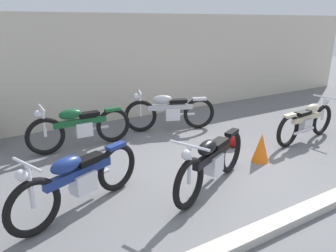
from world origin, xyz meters
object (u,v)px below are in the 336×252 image
(motorcycle_silver, at_px, (169,111))
(motorcycle_blue, at_px, (79,180))
(motorcycle_black, at_px, (212,161))
(motorcycle_cream, at_px, (307,121))
(traffic_cone, at_px, (261,148))
(helmet, at_px, (233,141))
(motorcycle_green, at_px, (80,127))

(motorcycle_silver, bearing_deg, motorcycle_blue, 59.98)
(motorcycle_black, height_order, motorcycle_silver, motorcycle_silver)
(motorcycle_cream, xyz_separation_m, motorcycle_blue, (-5.07, -0.17, 0.03))
(motorcycle_cream, bearing_deg, motorcycle_blue, 176.69)
(motorcycle_black, bearing_deg, motorcycle_cream, 166.78)
(traffic_cone, height_order, motorcycle_black, motorcycle_black)
(motorcycle_black, bearing_deg, motorcycle_blue, -37.35)
(traffic_cone, distance_m, motorcycle_blue, 3.39)
(helmet, xyz_separation_m, motorcycle_green, (-2.76, 1.59, 0.33))
(helmet, relative_size, motorcycle_black, 0.14)
(motorcycle_black, bearing_deg, traffic_cone, 168.20)
(helmet, relative_size, motorcycle_cream, 0.14)
(helmet, relative_size, traffic_cone, 0.50)
(motorcycle_blue, bearing_deg, helmet, 169.14)
(motorcycle_silver, bearing_deg, motorcycle_black, 92.87)
(motorcycle_black, distance_m, motorcycle_silver, 2.90)
(helmet, distance_m, motorcycle_black, 1.89)
(motorcycle_green, bearing_deg, motorcycle_silver, -178.50)
(motorcycle_green, xyz_separation_m, motorcycle_blue, (-0.67, -2.27, -0.00))
(motorcycle_green, distance_m, motorcycle_black, 3.00)
(traffic_cone, bearing_deg, motorcycle_blue, 177.89)
(helmet, bearing_deg, motorcycle_cream, -17.16)
(helmet, xyz_separation_m, motorcycle_cream, (1.64, -0.51, 0.30))
(helmet, bearing_deg, motorcycle_green, 150.09)
(motorcycle_cream, xyz_separation_m, motorcycle_silver, (-2.23, 2.14, 0.04))
(helmet, xyz_separation_m, motorcycle_blue, (-3.43, -0.68, 0.33))
(motorcycle_cream, relative_size, motorcycle_green, 0.93)
(traffic_cone, xyz_separation_m, motorcycle_silver, (-0.54, 2.44, 0.20))
(motorcycle_black, bearing_deg, helmet, -167.22)
(helmet, distance_m, motorcycle_silver, 1.77)
(motorcycle_cream, bearing_deg, motorcycle_silver, 130.94)
(motorcycle_cream, bearing_deg, motorcycle_black, -174.06)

